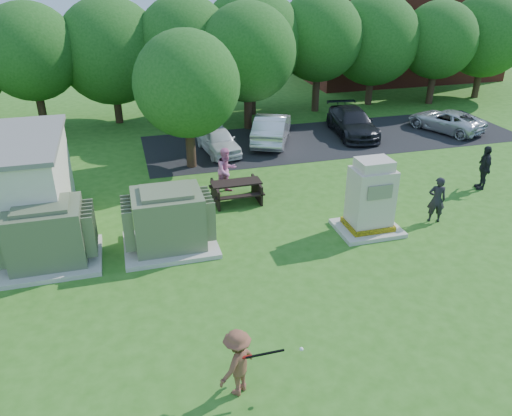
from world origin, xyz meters
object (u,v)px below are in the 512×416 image
object	(u,v)px
transformer_left	(47,236)
person_by_generator	(437,200)
person_walking_right	(484,167)
car_white	(218,140)
batter	(238,363)
picnic_table	(236,189)
car_dark	(352,122)
person_at_picnic	(226,171)
transformer_right	(169,221)
car_silver_a	(272,128)
car_silver_b	(446,121)
generator_cabinet	(370,200)

from	to	relation	value
transformer_left	person_by_generator	size ratio (longest dim) A/B	1.74
transformer_left	person_walking_right	world-z (taller)	transformer_left
car_white	transformer_left	bearing A→B (deg)	-136.09
batter	transformer_left	bearing A→B (deg)	-94.14
picnic_table	car_white	bearing A→B (deg)	85.55
car_dark	person_at_picnic	bearing A→B (deg)	-138.26
transformer_left	car_dark	xyz separation A→B (m)	(14.64, 9.36, -0.28)
batter	person_by_generator	distance (m)	10.56
transformer_right	person_at_picnic	size ratio (longest dim) A/B	1.58
person_walking_right	person_at_picnic	bearing A→B (deg)	-83.50
car_white	car_silver_a	size ratio (longest dim) A/B	0.81
transformer_right	car_dark	distance (m)	14.40
car_silver_a	transformer_right	bearing A→B (deg)	79.82
transformer_left	picnic_table	world-z (taller)	transformer_left
transformer_left	car_silver_a	world-z (taller)	transformer_left
picnic_table	person_by_generator	distance (m)	7.43
batter	transformer_right	bearing A→B (deg)	-121.71
picnic_table	car_silver_b	size ratio (longest dim) A/B	0.46
person_walking_right	car_dark	size ratio (longest dim) A/B	0.39
person_walking_right	car_white	bearing A→B (deg)	-107.07
transformer_left	transformer_right	xyz separation A→B (m)	(3.70, 0.00, 0.00)
car_white	picnic_table	bearing A→B (deg)	-101.01
transformer_left	person_at_picnic	world-z (taller)	transformer_left
car_white	car_dark	distance (m)	7.62
batter	car_silver_a	xyz separation A→B (m)	(5.69, 15.98, -0.07)
generator_cabinet	batter	bearing A→B (deg)	-135.94
transformer_right	car_silver_b	xyz separation A→B (m)	(16.23, 8.59, -0.38)
transformer_left	picnic_table	size ratio (longest dim) A/B	1.55
transformer_right	generator_cabinet	xyz separation A→B (m)	(6.81, -0.71, 0.19)
batter	car_white	distance (m)	15.43
generator_cabinet	car_dark	xyz separation A→B (m)	(4.14, 10.07, -0.47)
transformer_left	person_at_picnic	size ratio (longest dim) A/B	1.58
person_by_generator	person_at_picnic	size ratio (longest dim) A/B	0.91
generator_cabinet	person_walking_right	distance (m)	6.55
generator_cabinet	picnic_table	xyz separation A→B (m)	(-3.88, 3.53, -0.64)
picnic_table	person_by_generator	xyz separation A→B (m)	(6.52, -3.55, 0.35)
person_at_picnic	car_silver_a	world-z (taller)	person_at_picnic
batter	person_walking_right	world-z (taller)	person_walking_right
generator_cabinet	car_white	world-z (taller)	generator_cabinet
generator_cabinet	person_by_generator	world-z (taller)	generator_cabinet
person_walking_right	transformer_left	bearing A→B (deg)	-65.65
picnic_table	person_walking_right	world-z (taller)	person_walking_right
car_white	transformer_right	bearing A→B (deg)	-118.03
person_at_picnic	batter	bearing A→B (deg)	-124.46
picnic_table	person_walking_right	size ratio (longest dim) A/B	1.05
batter	person_walking_right	distance (m)	14.68
picnic_table	car_dark	distance (m)	10.35
person_by_generator	car_white	distance (m)	11.10
generator_cabinet	picnic_table	world-z (taller)	generator_cabinet
car_white	car_silver_a	distance (m)	3.11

